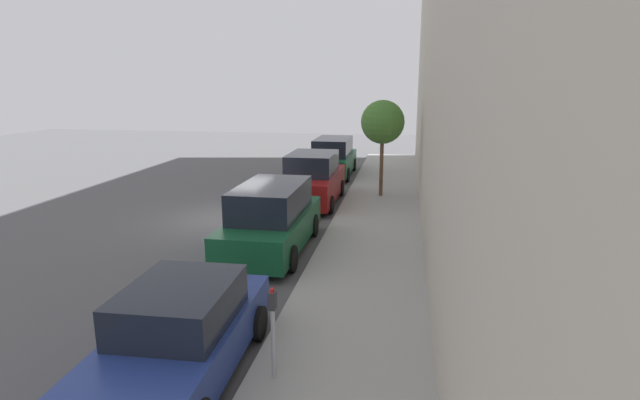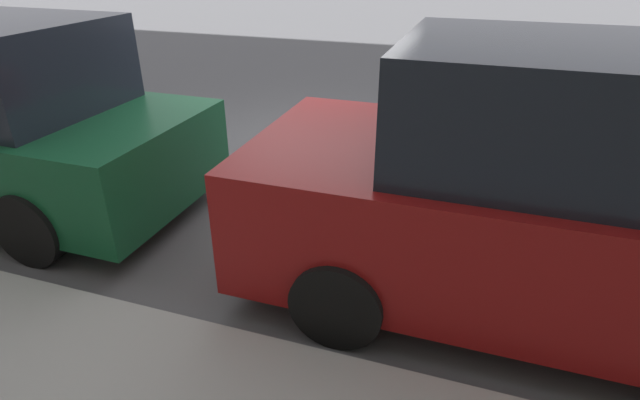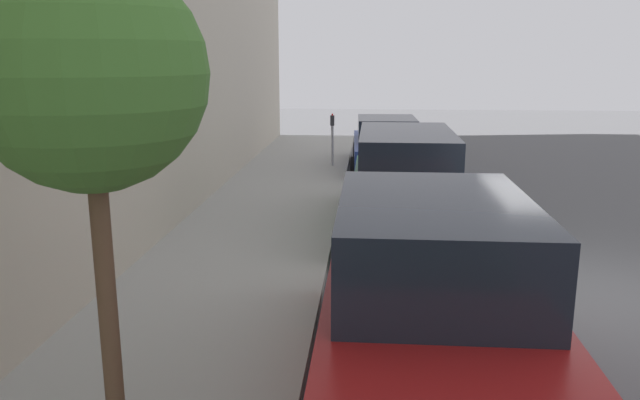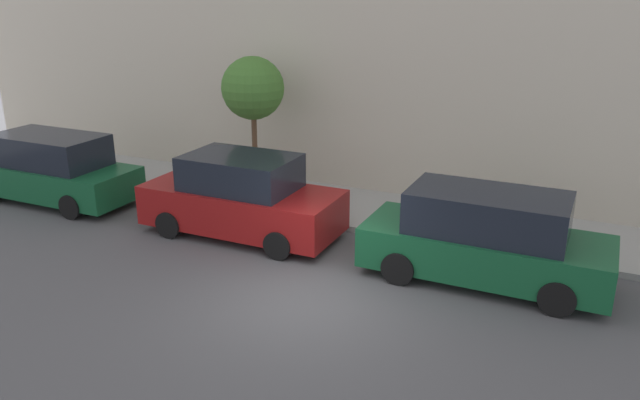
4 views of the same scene
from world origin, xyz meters
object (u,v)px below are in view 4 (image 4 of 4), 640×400
parked_minivan_fourth (52,169)px  street_tree (253,89)px  parked_minivan_second (485,239)px  parked_suv_third (242,198)px

parked_minivan_fourth → street_tree: (2.69, -4.95, 2.18)m
parked_minivan_second → parked_minivan_fourth: size_ratio=1.00×
parked_minivan_second → street_tree: 7.76m
parked_suv_third → parked_minivan_fourth: (-0.08, 6.11, -0.01)m
parked_minivan_second → parked_suv_third: bearing=89.3°
parked_suv_third → parked_minivan_fourth: bearing=90.7°
street_tree → parked_minivan_second: bearing=-111.1°
parked_minivan_second → parked_minivan_fourth: (-0.01, 11.90, 0.00)m
parked_suv_third → parked_minivan_fourth: size_ratio=0.98×
parked_suv_third → street_tree: 3.58m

